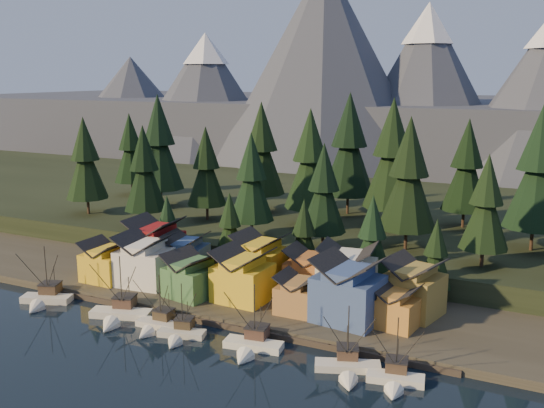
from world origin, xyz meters
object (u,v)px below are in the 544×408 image
at_px(boat_0, 43,292).
at_px(house_front_1, 145,258).
at_px(boat_1, 118,307).
at_px(boat_3, 180,327).
at_px(house_back_1, 186,254).
at_px(boat_4, 251,338).
at_px(boat_6, 395,371).
at_px(house_front_0, 105,260).
at_px(boat_5, 348,361).
at_px(boat_2, 156,318).
at_px(house_back_0, 155,243).

relative_size(boat_0, house_front_1, 1.13).
relative_size(boat_0, boat_1, 0.98).
height_order(boat_3, house_back_1, house_back_1).
height_order(boat_0, house_front_1, house_front_1).
bearing_deg(boat_4, boat_6, -9.37).
xyz_separation_m(boat_1, house_front_0, (-13.01, 12.17, 3.52)).
distance_m(boat_5, boat_6, 7.02).
bearing_deg(boat_2, house_front_0, 147.99).
distance_m(boat_5, house_back_0, 56.53).
relative_size(boat_1, house_back_1, 1.38).
distance_m(boat_1, boat_5, 42.80).
bearing_deg(boat_1, boat_5, -18.97).
bearing_deg(house_front_0, boat_4, -17.39).
distance_m(boat_2, boat_6, 41.29).
xyz_separation_m(boat_6, house_back_1, (-49.72, 23.08, 4.07)).
bearing_deg(boat_3, boat_5, -12.83).
distance_m(boat_3, boat_5, 28.60).
xyz_separation_m(boat_0, house_back_1, (17.58, 21.59, 3.80)).
distance_m(boat_1, house_back_0, 24.39).
height_order(boat_4, boat_6, boat_4).
bearing_deg(boat_1, house_back_1, 72.47).
bearing_deg(house_back_0, boat_4, -36.07).
xyz_separation_m(boat_3, house_front_0, (-27.19, 13.97, 3.84)).
bearing_deg(house_front_1, boat_6, -21.12).
distance_m(boat_3, house_back_0, 33.46).
xyz_separation_m(boat_4, boat_6, (22.94, -0.74, -0.14)).
xyz_separation_m(boat_4, boat_5, (15.93, -0.34, -0.26)).
distance_m(boat_0, boat_1, 17.51).
xyz_separation_m(boat_3, boat_4, (12.67, 0.93, 0.27)).
bearing_deg(boat_1, boat_4, -19.21).
bearing_deg(house_front_1, house_front_0, -173.74).
xyz_separation_m(boat_2, house_back_1, (-8.45, 22.00, 4.14)).
height_order(boat_6, house_front_1, house_front_1).
distance_m(boat_0, boat_2, 26.04).
xyz_separation_m(boat_6, house_front_1, (-54.16, 15.52, 4.74)).
bearing_deg(boat_5, boat_0, 158.51).
height_order(boat_2, house_front_0, house_front_0).
distance_m(house_front_1, house_back_1, 8.79).
relative_size(boat_1, boat_4, 1.06).
xyz_separation_m(house_front_0, house_front_1, (8.64, 1.74, 1.04)).
height_order(boat_2, house_back_1, house_back_1).
relative_size(boat_3, boat_6, 0.95).
height_order(house_front_1, house_back_0, house_back_0).
bearing_deg(boat_0, boat_2, -20.29).
bearing_deg(boat_0, house_front_1, 27.49).
bearing_deg(boat_3, house_front_1, 125.72).
height_order(boat_1, house_front_1, house_front_1).
bearing_deg(house_back_1, boat_1, -96.88).
bearing_deg(house_back_1, house_back_0, 167.15).
bearing_deg(boat_6, house_back_0, 147.33).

